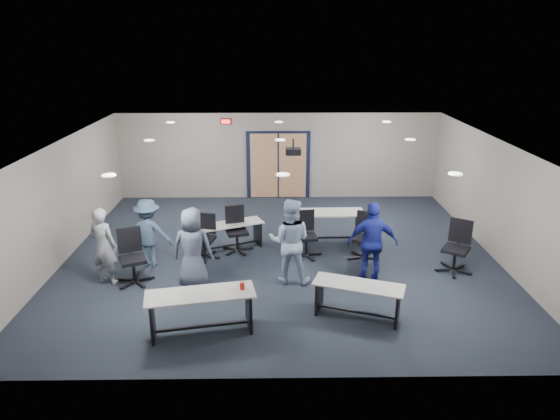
{
  "coord_description": "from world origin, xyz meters",
  "views": [
    {
      "loc": [
        -0.18,
        -10.82,
        4.95
      ],
      "look_at": [
        -0.02,
        -0.3,
        1.25
      ],
      "focal_mm": 32.0,
      "sensor_mm": 36.0,
      "label": 1
    }
  ],
  "objects_px": {
    "table_front_right": "(358,295)",
    "person_gray": "(104,246)",
    "chair_back_d": "(364,237)",
    "person_navy": "(373,243)",
    "table_back_left": "(230,231)",
    "chair_back_a": "(204,237)",
    "chair_back_c": "(306,235)",
    "person_back": "(149,233)",
    "table_front_left": "(201,305)",
    "chair_loose_left": "(133,257)",
    "chair_back_b": "(237,230)",
    "person_lightblue": "(290,241)",
    "chair_loose_right": "(456,247)",
    "table_back_right": "(324,221)",
    "person_plaid": "(193,248)"
  },
  "relations": [
    {
      "from": "chair_back_b",
      "to": "person_back",
      "type": "distance_m",
      "value": 2.06
    },
    {
      "from": "person_lightblue",
      "to": "person_back",
      "type": "height_order",
      "value": "person_lightblue"
    },
    {
      "from": "table_front_right",
      "to": "person_back",
      "type": "relative_size",
      "value": 1.09
    },
    {
      "from": "table_front_right",
      "to": "person_gray",
      "type": "bearing_deg",
      "value": -176.04
    },
    {
      "from": "table_front_right",
      "to": "chair_back_d",
      "type": "distance_m",
      "value": 2.59
    },
    {
      "from": "chair_loose_right",
      "to": "person_lightblue",
      "type": "bearing_deg",
      "value": -139.43
    },
    {
      "from": "chair_back_b",
      "to": "chair_loose_right",
      "type": "xyz_separation_m",
      "value": [
        4.85,
        -1.17,
        0.03
      ]
    },
    {
      "from": "chair_loose_left",
      "to": "person_back",
      "type": "xyz_separation_m",
      "value": [
        0.15,
        0.84,
        0.21
      ]
    },
    {
      "from": "table_back_right",
      "to": "chair_back_a",
      "type": "bearing_deg",
      "value": -162.62
    },
    {
      "from": "chair_back_a",
      "to": "chair_loose_left",
      "type": "height_order",
      "value": "chair_loose_left"
    },
    {
      "from": "person_back",
      "to": "table_front_right",
      "type": "bearing_deg",
      "value": 156.75
    },
    {
      "from": "chair_back_d",
      "to": "person_lightblue",
      "type": "xyz_separation_m",
      "value": [
        -1.76,
        -1.09,
        0.36
      ]
    },
    {
      "from": "person_back",
      "to": "person_plaid",
      "type": "bearing_deg",
      "value": 143.56
    },
    {
      "from": "person_lightblue",
      "to": "chair_back_c",
      "type": "bearing_deg",
      "value": -100.52
    },
    {
      "from": "table_back_right",
      "to": "chair_back_a",
      "type": "relative_size",
      "value": 1.89
    },
    {
      "from": "chair_back_c",
      "to": "person_lightblue",
      "type": "relative_size",
      "value": 0.59
    },
    {
      "from": "chair_back_d",
      "to": "table_front_left",
      "type": "bearing_deg",
      "value": -118.74
    },
    {
      "from": "table_back_right",
      "to": "chair_back_d",
      "type": "bearing_deg",
      "value": -52.17
    },
    {
      "from": "table_back_right",
      "to": "person_plaid",
      "type": "height_order",
      "value": "person_plaid"
    },
    {
      "from": "person_back",
      "to": "person_gray",
      "type": "bearing_deg",
      "value": 51.81
    },
    {
      "from": "table_front_left",
      "to": "person_back",
      "type": "xyz_separation_m",
      "value": [
        -1.52,
        2.7,
        0.27
      ]
    },
    {
      "from": "chair_back_c",
      "to": "chair_back_d",
      "type": "xyz_separation_m",
      "value": [
        1.33,
        -0.15,
        0.01
      ]
    },
    {
      "from": "person_navy",
      "to": "person_plaid",
      "type": "bearing_deg",
      "value": 6.17
    },
    {
      "from": "chair_back_d",
      "to": "chair_loose_left",
      "type": "distance_m",
      "value": 5.15
    },
    {
      "from": "table_back_left",
      "to": "person_lightblue",
      "type": "distance_m",
      "value": 2.27
    },
    {
      "from": "table_front_left",
      "to": "person_navy",
      "type": "xyz_separation_m",
      "value": [
        3.32,
        1.88,
        0.36
      ]
    },
    {
      "from": "chair_back_a",
      "to": "chair_back_c",
      "type": "distance_m",
      "value": 2.38
    },
    {
      "from": "table_back_left",
      "to": "chair_back_a",
      "type": "relative_size",
      "value": 1.62
    },
    {
      "from": "table_back_left",
      "to": "chair_loose_left",
      "type": "xyz_separation_m",
      "value": [
        -1.87,
        -1.75,
        0.13
      ]
    },
    {
      "from": "chair_loose_left",
      "to": "person_gray",
      "type": "xyz_separation_m",
      "value": [
        -0.58,
        0.03,
        0.25
      ]
    },
    {
      "from": "person_gray",
      "to": "table_front_right",
      "type": "bearing_deg",
      "value": -176.94
    },
    {
      "from": "chair_back_b",
      "to": "chair_loose_left",
      "type": "relative_size",
      "value": 0.95
    },
    {
      "from": "chair_back_c",
      "to": "chair_loose_right",
      "type": "xyz_separation_m",
      "value": [
        3.21,
        -0.86,
        0.04
      ]
    },
    {
      "from": "chair_back_d",
      "to": "person_navy",
      "type": "distance_m",
      "value": 1.16
    },
    {
      "from": "chair_back_b",
      "to": "person_plaid",
      "type": "relative_size",
      "value": 0.65
    },
    {
      "from": "person_gray",
      "to": "chair_back_c",
      "type": "bearing_deg",
      "value": -144.95
    },
    {
      "from": "table_front_left",
      "to": "person_back",
      "type": "bearing_deg",
      "value": 108.64
    },
    {
      "from": "table_front_left",
      "to": "chair_loose_right",
      "type": "xyz_separation_m",
      "value": [
        5.24,
        2.28,
        0.06
      ]
    },
    {
      "from": "person_plaid",
      "to": "chair_back_d",
      "type": "bearing_deg",
      "value": -155.25
    },
    {
      "from": "table_front_right",
      "to": "person_gray",
      "type": "distance_m",
      "value": 5.27
    },
    {
      "from": "table_front_left",
      "to": "chair_loose_left",
      "type": "height_order",
      "value": "chair_loose_left"
    },
    {
      "from": "chair_back_a",
      "to": "person_plaid",
      "type": "xyz_separation_m",
      "value": [
        -0.05,
        -1.33,
        0.33
      ]
    },
    {
      "from": "person_back",
      "to": "chair_loose_left",
      "type": "bearing_deg",
      "value": 83.82
    },
    {
      "from": "chair_loose_left",
      "to": "person_gray",
      "type": "height_order",
      "value": "person_gray"
    },
    {
      "from": "table_back_left",
      "to": "chair_loose_left",
      "type": "distance_m",
      "value": 2.57
    },
    {
      "from": "chair_back_c",
      "to": "chair_loose_right",
      "type": "relative_size",
      "value": 0.93
    },
    {
      "from": "table_back_left",
      "to": "chair_loose_right",
      "type": "bearing_deg",
      "value": -37.62
    },
    {
      "from": "table_front_left",
      "to": "chair_back_d",
      "type": "bearing_deg",
      "value": 31.0
    },
    {
      "from": "chair_back_c",
      "to": "person_back",
      "type": "xyz_separation_m",
      "value": [
        -3.55,
        -0.43,
        0.25
      ]
    },
    {
      "from": "chair_back_c",
      "to": "person_navy",
      "type": "xyz_separation_m",
      "value": [
        1.29,
        -1.26,
        0.34
      ]
    }
  ]
}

